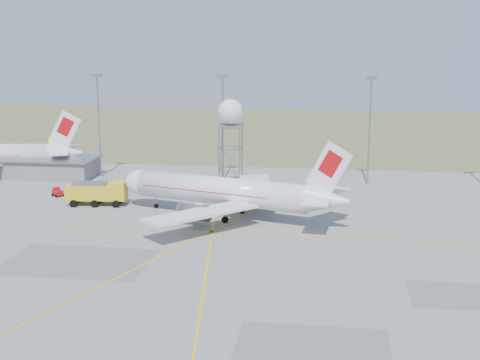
# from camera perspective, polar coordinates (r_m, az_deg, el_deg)

# --- Properties ---
(ground) EXTENTS (400.00, 400.00, 0.00)m
(ground) POSITION_cam_1_polar(r_m,az_deg,el_deg) (67.77, -2.31, -11.83)
(ground) COLOR gray
(ground) RESTS_ON ground
(grass_strip) EXTENTS (400.00, 120.00, 0.03)m
(grass_strip) POSITION_cam_1_polar(r_m,az_deg,el_deg) (203.11, 4.79, 4.24)
(grass_strip) COLOR #5B6537
(grass_strip) RESTS_ON ground
(building_grey) EXTENTS (19.00, 10.00, 3.90)m
(building_grey) POSITION_cam_1_polar(r_m,az_deg,el_deg) (139.38, -15.94, 1.06)
(building_grey) COLOR gray
(building_grey) RESTS_ON ground
(mast_a) EXTENTS (2.20, 0.50, 20.50)m
(mast_a) POSITION_cam_1_polar(r_m,az_deg,el_deg) (135.99, -11.98, 5.30)
(mast_a) COLOR gray
(mast_a) RESTS_ON ground
(mast_b) EXTENTS (2.20, 0.50, 20.50)m
(mast_b) POSITION_cam_1_polar(r_m,az_deg,el_deg) (129.62, -1.48, 5.24)
(mast_b) COLOR gray
(mast_b) RESTS_ON ground
(mast_c) EXTENTS (2.20, 0.50, 20.50)m
(mast_c) POSITION_cam_1_polar(r_m,az_deg,el_deg) (128.04, 11.02, 4.94)
(mast_c) COLOR gray
(mast_c) RESTS_ON ground
(airliner_main) EXTENTS (37.79, 35.78, 13.08)m
(airliner_main) POSITION_cam_1_polar(r_m,az_deg,el_deg) (103.66, -1.30, -1.01)
(airliner_main) COLOR white
(airliner_main) RESTS_ON ground
(radar_tower) EXTENTS (4.63, 4.63, 16.75)m
(radar_tower) POSITION_cam_1_polar(r_m,az_deg,el_deg) (120.61, -0.81, 3.45)
(radar_tower) COLOR gray
(radar_tower) RESTS_ON ground
(fire_truck) EXTENTS (10.22, 4.78, 3.97)m
(fire_truck) POSITION_cam_1_polar(r_m,az_deg,el_deg) (114.01, -11.99, -1.15)
(fire_truck) COLOR yellow
(fire_truck) RESTS_ON ground
(baggage_tug) EXTENTS (2.38, 2.35, 1.52)m
(baggage_tug) POSITION_cam_1_polar(r_m,az_deg,el_deg) (122.24, -15.30, -1.08)
(baggage_tug) COLOR red
(baggage_tug) RESTS_ON ground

